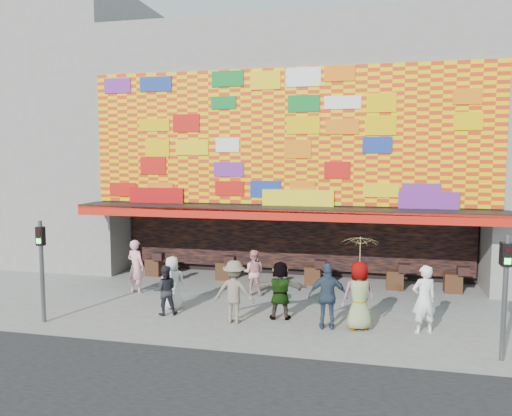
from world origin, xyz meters
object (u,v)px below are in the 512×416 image
object	(u,v)px
signal_right	(505,284)
ped_b	(136,266)
ped_f	(280,290)
signal_left	(42,260)
ped_d	(234,292)
parasol	(360,253)
ped_h	(424,299)
ped_c	(165,290)
ped_g	(359,296)
ped_e	(328,296)
ped_i	(253,272)
ped_a	(172,283)

from	to	relation	value
signal_right	ped_b	world-z (taller)	signal_right
ped_b	ped_f	size ratio (longest dim) A/B	1.09
signal_left	ped_d	size ratio (longest dim) A/B	1.64
signal_left	parasol	size ratio (longest dim) A/B	1.58
ped_f	ped_h	bearing A→B (deg)	167.58
ped_c	parasol	bearing A→B (deg)	155.53
ped_d	ped_g	xyz separation A→B (m)	(3.56, 0.21, 0.05)
ped_h	signal_right	bearing A→B (deg)	114.51
ped_c	signal_right	bearing A→B (deg)	146.62
ped_e	ped_i	distance (m)	4.11
signal_right	ped_e	size ratio (longest dim) A/B	1.60
ped_g	ped_a	bearing A→B (deg)	-24.58
ped_a	ped_b	xyz separation A→B (m)	(-2.01, 1.50, 0.11)
ped_e	ped_d	bearing A→B (deg)	-7.73
ped_i	parasol	world-z (taller)	parasol
ped_e	parasol	world-z (taller)	parasol
ped_e	ped_i	world-z (taller)	ped_e
ped_a	ped_c	xyz separation A→B (m)	(0.01, -0.61, -0.08)
ped_g	ped_h	distance (m)	1.75
ped_h	signal_left	bearing A→B (deg)	-13.87
signal_right	ped_f	bearing A→B (deg)	161.98
signal_left	ped_g	world-z (taller)	signal_left
ped_f	ped_g	xyz separation A→B (m)	(2.31, -0.41, 0.09)
ped_d	ped_i	xyz separation A→B (m)	(-0.14, 3.02, -0.12)
ped_a	ped_d	bearing A→B (deg)	145.07
ped_e	ped_i	bearing A→B (deg)	-55.18
ped_g	signal_left	bearing A→B (deg)	-9.48
ped_a	ped_c	distance (m)	0.62
ped_c	ped_f	bearing A→B (deg)	162.14
signal_right	ped_i	world-z (taller)	signal_right
ped_e	ped_g	xyz separation A→B (m)	(0.85, 0.15, 0.03)
ped_d	ped_f	size ratio (longest dim) A/B	1.05
ped_c	signal_left	bearing A→B (deg)	-0.08
ped_c	ped_g	bearing A→B (deg)	155.53
signal_left	ped_h	bearing A→B (deg)	8.21
ped_e	ped_g	distance (m)	0.87
ped_e	ped_g	bearing A→B (deg)	-179.36
ped_b	ped_h	world-z (taller)	ped_b
ped_a	ped_i	size ratio (longest dim) A/B	1.06
signal_left	parasol	xyz separation A→B (m)	(9.02, 1.44, 0.31)
ped_d	signal_right	bearing A→B (deg)	169.89
signal_left	ped_h	xyz separation A→B (m)	(10.76, 1.55, -0.91)
ped_d	ped_h	xyz separation A→B (m)	(5.30, 0.32, 0.03)
ped_a	ped_d	size ratio (longest dim) A/B	0.93
signal_right	ped_d	distance (m)	7.11
ped_d	ped_i	world-z (taller)	ped_d
signal_right	ped_b	xyz separation A→B (m)	(-11.23, 3.56, -0.91)
signal_right	ped_i	distance (m)	8.33
ped_b	ped_i	size ratio (longest dim) A/B	1.20
ped_b	ped_d	size ratio (longest dim) A/B	1.04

